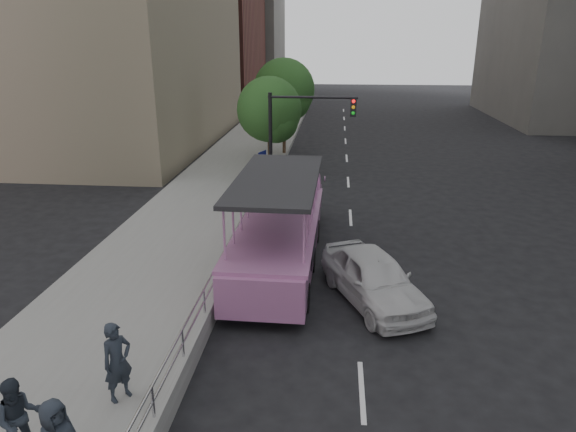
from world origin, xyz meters
name	(u,v)px	position (x,y,z in m)	size (l,w,h in m)	color
ground	(321,340)	(0.00, 0.00, 0.00)	(160.00, 160.00, 0.00)	black
sidewalk	(203,210)	(-5.75, 10.00, 0.15)	(5.50, 80.00, 0.30)	gray
kerb_wall	(221,285)	(-3.12, 2.00, 0.48)	(0.24, 30.00, 0.36)	#A8A8A3
guardrail	(220,265)	(-3.12, 2.00, 1.14)	(0.07, 22.00, 0.71)	silver
duck_boat	(283,224)	(-1.59, 5.41, 1.26)	(2.70, 10.26, 3.39)	black
car	(374,278)	(1.50, 2.30, 0.79)	(1.86, 4.61, 1.57)	silver
pedestrian_near	(117,362)	(-4.19, -3.08, 1.20)	(0.66, 0.43, 1.80)	#232A34
pedestrian_mid	(19,419)	(-5.31, -4.81, 1.12)	(0.80, 0.62, 1.64)	#232A34
parking_sign	(263,176)	(-2.95, 10.00, 1.83)	(0.26, 0.62, 2.94)	black
traffic_signal	(295,129)	(-1.70, 12.50, 3.50)	(4.20, 0.32, 5.20)	black
street_tree_near	(271,112)	(-3.30, 15.93, 3.82)	(3.52, 3.52, 5.72)	#382719
street_tree_far	(285,92)	(-3.10, 21.93, 4.31)	(3.97, 3.97, 6.45)	#382719
midrise_stone_b	(223,20)	(-16.00, 64.00, 10.00)	(16.00, 14.00, 20.00)	slate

